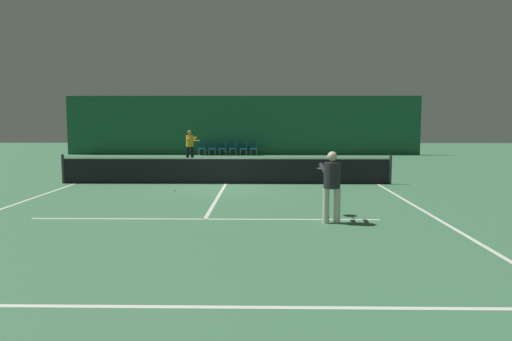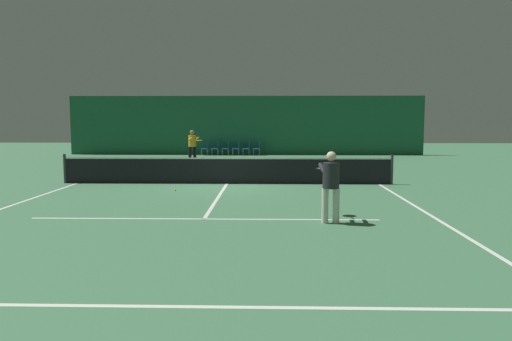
{
  "view_description": "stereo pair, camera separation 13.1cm",
  "coord_description": "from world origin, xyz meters",
  "px_view_note": "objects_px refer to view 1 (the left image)",
  "views": [
    {
      "loc": [
        1.4,
        -17.96,
        2.37
      ],
      "look_at": [
        1.17,
        -4.28,
        0.93
      ],
      "focal_mm": 35.0,
      "sensor_mm": 36.0,
      "label": 1
    },
    {
      "loc": [
        1.53,
        -17.96,
        2.37
      ],
      "look_at": [
        1.17,
        -4.28,
        0.93
      ],
      "focal_mm": 35.0,
      "sensor_mm": 36.0,
      "label": 2
    }
  ],
  "objects_px": {
    "courtside_chair_0": "(203,148)",
    "player_far": "(190,144)",
    "courtside_chair_5": "(255,148)",
    "courtside_chair_1": "(213,148)",
    "courtside_chair_3": "(234,148)",
    "player_near": "(331,181)",
    "courtside_chair_2": "(224,148)",
    "tennis_net": "(226,170)",
    "tennis_ball": "(174,190)",
    "courtside_chair_4": "(245,148)"
  },
  "relations": [
    {
      "from": "courtside_chair_5",
      "to": "tennis_ball",
      "type": "distance_m",
      "value": 16.02
    },
    {
      "from": "player_near",
      "to": "courtside_chair_4",
      "type": "xyz_separation_m",
      "value": [
        -2.8,
        20.72,
        -0.47
      ]
    },
    {
      "from": "courtside_chair_0",
      "to": "tennis_ball",
      "type": "bearing_deg",
      "value": 3.61
    },
    {
      "from": "courtside_chair_2",
      "to": "courtside_chair_3",
      "type": "bearing_deg",
      "value": 90.0
    },
    {
      "from": "courtside_chair_2",
      "to": "courtside_chair_3",
      "type": "relative_size",
      "value": 1.0
    },
    {
      "from": "courtside_chair_1",
      "to": "courtside_chair_4",
      "type": "distance_m",
      "value": 2.0
    },
    {
      "from": "courtside_chair_3",
      "to": "tennis_net",
      "type": "bearing_deg",
      "value": 2.21
    },
    {
      "from": "courtside_chair_0",
      "to": "courtside_chair_5",
      "type": "distance_m",
      "value": 3.34
    },
    {
      "from": "tennis_net",
      "to": "courtside_chair_0",
      "type": "distance_m",
      "value": 14.22
    },
    {
      "from": "player_near",
      "to": "courtside_chair_4",
      "type": "height_order",
      "value": "player_near"
    },
    {
      "from": "courtside_chair_0",
      "to": "courtside_chair_3",
      "type": "distance_m",
      "value": 2.0
    },
    {
      "from": "player_far",
      "to": "courtside_chair_2",
      "type": "xyz_separation_m",
      "value": [
        1.37,
        5.35,
        -0.53
      ]
    },
    {
      "from": "courtside_chair_0",
      "to": "courtside_chair_4",
      "type": "xyz_separation_m",
      "value": [
        2.67,
        0.0,
        0.0
      ]
    },
    {
      "from": "courtside_chair_0",
      "to": "player_far",
      "type": "bearing_deg",
      "value": -0.35
    },
    {
      "from": "tennis_net",
      "to": "tennis_ball",
      "type": "height_order",
      "value": "tennis_net"
    },
    {
      "from": "player_far",
      "to": "courtside_chair_4",
      "type": "bearing_deg",
      "value": 123.67
    },
    {
      "from": "courtside_chair_2",
      "to": "player_near",
      "type": "bearing_deg",
      "value": 11.28
    },
    {
      "from": "tennis_net",
      "to": "courtside_chair_2",
      "type": "distance_m",
      "value": 14.04
    },
    {
      "from": "player_far",
      "to": "courtside_chair_0",
      "type": "distance_m",
      "value": 5.37
    },
    {
      "from": "player_far",
      "to": "courtside_chair_3",
      "type": "height_order",
      "value": "player_far"
    },
    {
      "from": "courtside_chair_2",
      "to": "courtside_chair_3",
      "type": "height_order",
      "value": "same"
    },
    {
      "from": "tennis_net",
      "to": "courtside_chair_2",
      "type": "height_order",
      "value": "tennis_net"
    },
    {
      "from": "courtside_chair_4",
      "to": "tennis_ball",
      "type": "bearing_deg",
      "value": -6.03
    },
    {
      "from": "player_near",
      "to": "tennis_ball",
      "type": "xyz_separation_m",
      "value": [
        -4.47,
        4.88,
        -0.92
      ]
    },
    {
      "from": "tennis_net",
      "to": "tennis_ball",
      "type": "bearing_deg",
      "value": -129.73
    },
    {
      "from": "courtside_chair_2",
      "to": "tennis_ball",
      "type": "distance_m",
      "value": 15.86
    },
    {
      "from": "player_near",
      "to": "courtside_chair_0",
      "type": "distance_m",
      "value": 21.44
    },
    {
      "from": "player_far",
      "to": "tennis_ball",
      "type": "height_order",
      "value": "player_far"
    },
    {
      "from": "courtside_chair_1",
      "to": "tennis_net",
      "type": "bearing_deg",
      "value": 7.64
    },
    {
      "from": "player_near",
      "to": "courtside_chair_5",
      "type": "distance_m",
      "value": 20.83
    },
    {
      "from": "tennis_net",
      "to": "courtside_chair_3",
      "type": "bearing_deg",
      "value": 92.21
    },
    {
      "from": "courtside_chair_3",
      "to": "tennis_ball",
      "type": "height_order",
      "value": "courtside_chair_3"
    },
    {
      "from": "courtside_chair_1",
      "to": "courtside_chair_2",
      "type": "xyz_separation_m",
      "value": [
        0.67,
        0.0,
        0.0
      ]
    },
    {
      "from": "courtside_chair_0",
      "to": "courtside_chair_1",
      "type": "distance_m",
      "value": 0.67
    },
    {
      "from": "courtside_chair_0",
      "to": "courtside_chair_3",
      "type": "xyz_separation_m",
      "value": [
        2.0,
        0.0,
        0.0
      ]
    },
    {
      "from": "courtside_chair_1",
      "to": "courtside_chair_3",
      "type": "distance_m",
      "value": 1.34
    },
    {
      "from": "tennis_net",
      "to": "courtside_chair_5",
      "type": "relative_size",
      "value": 14.29
    },
    {
      "from": "courtside_chair_3",
      "to": "courtside_chair_4",
      "type": "bearing_deg",
      "value": 90.0
    },
    {
      "from": "courtside_chair_3",
      "to": "player_far",
      "type": "bearing_deg",
      "value": -20.85
    },
    {
      "from": "courtside_chair_0",
      "to": "courtside_chair_4",
      "type": "distance_m",
      "value": 2.67
    },
    {
      "from": "courtside_chair_1",
      "to": "tennis_ball",
      "type": "distance_m",
      "value": 15.86
    },
    {
      "from": "courtside_chair_2",
      "to": "courtside_chair_1",
      "type": "bearing_deg",
      "value": -90.0
    },
    {
      "from": "player_near",
      "to": "courtside_chair_2",
      "type": "bearing_deg",
      "value": 6.41
    },
    {
      "from": "player_far",
      "to": "courtside_chair_1",
      "type": "relative_size",
      "value": 2.07
    },
    {
      "from": "courtside_chair_0",
      "to": "tennis_ball",
      "type": "relative_size",
      "value": 12.73
    },
    {
      "from": "player_far",
      "to": "tennis_ball",
      "type": "xyz_separation_m",
      "value": [
        1.03,
        -10.5,
        -0.98
      ]
    },
    {
      "from": "courtside_chair_0",
      "to": "courtside_chair_5",
      "type": "relative_size",
      "value": 1.0
    },
    {
      "from": "player_near",
      "to": "courtside_chair_3",
      "type": "relative_size",
      "value": 1.94
    },
    {
      "from": "player_near",
      "to": "courtside_chair_2",
      "type": "xyz_separation_m",
      "value": [
        -4.13,
        20.72,
        -0.47
      ]
    },
    {
      "from": "courtside_chair_2",
      "to": "courtside_chair_5",
      "type": "distance_m",
      "value": 2.0
    }
  ]
}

